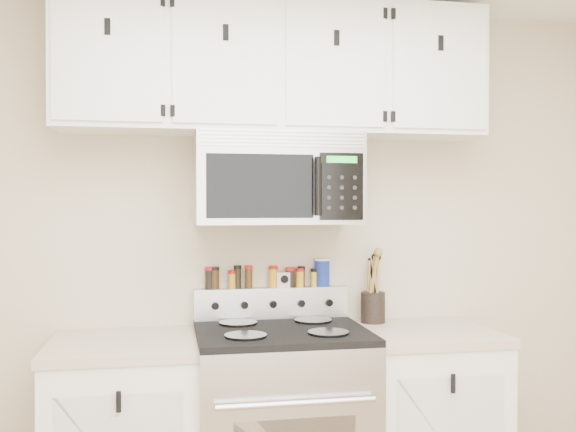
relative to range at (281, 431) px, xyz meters
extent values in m
cube|color=#BEAD8E|center=(0.00, 0.32, 0.76)|extent=(3.50, 0.01, 2.50)
cube|color=black|center=(0.00, 0.00, 0.45)|extent=(0.76, 0.65, 0.03)
cube|color=#B7B7BA|center=(0.00, 0.28, 0.54)|extent=(0.76, 0.08, 0.15)
cylinder|color=black|center=(-0.18, -0.15, 0.47)|extent=(0.18, 0.18, 0.01)
cylinder|color=black|center=(0.18, -0.15, 0.47)|extent=(0.18, 0.18, 0.01)
cylinder|color=black|center=(-0.18, 0.15, 0.47)|extent=(0.18, 0.18, 0.01)
cylinder|color=black|center=(0.18, 0.15, 0.47)|extent=(0.18, 0.18, 0.01)
cube|color=tan|center=(-0.69, 0.02, 0.41)|extent=(0.64, 0.62, 0.04)
cube|color=white|center=(0.69, 0.02, -0.05)|extent=(0.62, 0.60, 0.88)
cube|color=tan|center=(0.69, 0.02, 0.41)|extent=(0.64, 0.62, 0.04)
cube|color=#9E9EA3|center=(0.00, 0.13, 1.14)|extent=(0.76, 0.38, 0.42)
cube|color=#B7B7BA|center=(0.00, -0.06, 1.31)|extent=(0.73, 0.01, 0.08)
cube|color=black|center=(-0.10, -0.07, 1.10)|extent=(0.47, 0.01, 0.28)
cube|color=black|center=(0.26, -0.07, 1.10)|extent=(0.20, 0.01, 0.30)
cylinder|color=black|center=(0.15, -0.10, 1.10)|extent=(0.03, 0.03, 0.26)
cube|color=white|center=(0.00, 0.16, 1.66)|extent=(2.00, 0.33, 0.62)
cube|color=white|center=(-0.75, -0.01, 1.66)|extent=(0.46, 0.01, 0.57)
cube|color=black|center=(-0.75, -0.02, 1.77)|extent=(0.02, 0.01, 0.07)
cube|color=white|center=(-0.25, -0.01, 1.66)|extent=(0.46, 0.01, 0.57)
cube|color=black|center=(-0.25, -0.02, 1.77)|extent=(0.03, 0.01, 0.07)
cube|color=white|center=(0.25, -0.01, 1.66)|extent=(0.46, 0.01, 0.57)
cube|color=black|center=(0.25, -0.02, 1.77)|extent=(0.03, 0.01, 0.07)
cube|color=white|center=(0.75, -0.01, 1.66)|extent=(0.46, 0.01, 0.57)
cube|color=black|center=(0.75, -0.02, 1.77)|extent=(0.02, 0.01, 0.07)
cylinder|color=black|center=(0.50, 0.23, 0.51)|extent=(0.12, 0.12, 0.15)
cylinder|color=olive|center=(0.50, 0.23, 0.63)|extent=(0.01, 0.01, 0.28)
cylinder|color=olive|center=(0.52, 0.22, 0.64)|extent=(0.01, 0.01, 0.30)
cylinder|color=olive|center=(0.48, 0.24, 0.62)|extent=(0.01, 0.01, 0.26)
cylinder|color=black|center=(0.51, 0.25, 0.62)|extent=(0.01, 0.01, 0.27)
cylinder|color=olive|center=(0.49, 0.20, 0.63)|extent=(0.01, 0.01, 0.29)
cube|color=silver|center=(0.06, 0.28, 0.65)|extent=(0.07, 0.06, 0.08)
cylinder|color=navy|center=(0.26, 0.28, 0.68)|extent=(0.07, 0.07, 0.13)
cylinder|color=white|center=(0.26, 0.28, 0.75)|extent=(0.08, 0.08, 0.01)
cylinder|color=black|center=(-0.30, 0.28, 0.66)|extent=(0.04, 0.04, 0.09)
cylinder|color=#B00D1E|center=(-0.30, 0.28, 0.71)|extent=(0.04, 0.04, 0.02)
cylinder|color=#3C210E|center=(-0.28, 0.28, 0.66)|extent=(0.04, 0.04, 0.09)
cylinder|color=black|center=(-0.28, 0.28, 0.71)|extent=(0.05, 0.05, 0.02)
cylinder|color=#C38A16|center=(-0.19, 0.28, 0.65)|extent=(0.04, 0.04, 0.07)
cylinder|color=maroon|center=(-0.19, 0.28, 0.69)|extent=(0.04, 0.04, 0.02)
cylinder|color=black|center=(-0.17, 0.28, 0.66)|extent=(0.04, 0.04, 0.10)
cylinder|color=black|center=(-0.17, 0.28, 0.72)|extent=(0.04, 0.04, 0.02)
cylinder|color=#442710|center=(-0.11, 0.28, 0.66)|extent=(0.04, 0.04, 0.09)
cylinder|color=#B0160D|center=(-0.11, 0.28, 0.72)|extent=(0.04, 0.04, 0.02)
cylinder|color=orange|center=(0.01, 0.28, 0.66)|extent=(0.04, 0.04, 0.09)
cylinder|color=#A1160C|center=(0.01, 0.28, 0.71)|extent=(0.04, 0.04, 0.02)
cylinder|color=black|center=(0.09, 0.28, 0.65)|extent=(0.05, 0.05, 0.08)
cylinder|color=#AE140D|center=(0.09, 0.28, 0.70)|extent=(0.05, 0.05, 0.02)
cylinder|color=gold|center=(0.14, 0.28, 0.65)|extent=(0.04, 0.04, 0.08)
cylinder|color=#A40C19|center=(0.14, 0.28, 0.70)|extent=(0.04, 0.04, 0.02)
cylinder|color=#472211|center=(0.15, 0.28, 0.66)|extent=(0.04, 0.04, 0.09)
cylinder|color=black|center=(0.15, 0.28, 0.71)|extent=(0.04, 0.04, 0.02)
cylinder|color=gold|center=(0.22, 0.28, 0.65)|extent=(0.04, 0.04, 0.07)
cylinder|color=black|center=(0.22, 0.28, 0.69)|extent=(0.04, 0.04, 0.02)
camera|label=1|loc=(-0.50, -2.83, 1.02)|focal=40.00mm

